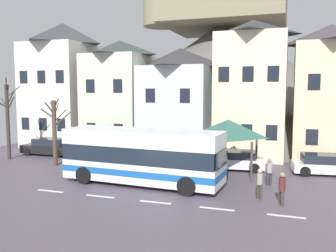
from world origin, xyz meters
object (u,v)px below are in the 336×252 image
Objects in this scene: bare_tree_00 at (8,119)px; pedestrian_00 at (260,182)px; townhouse_02 at (180,100)px; pedestrian_03 at (225,167)px; townhouse_01 at (120,95)px; pedestrian_01 at (282,187)px; parked_car_01 at (323,165)px; transit_bus at (142,157)px; hilltop_castle at (225,71)px; parked_car_03 at (236,160)px; pedestrian_02 at (269,170)px; townhouse_04 at (329,93)px; bare_tree_01 at (55,131)px; bus_shelter at (228,129)px; parked_car_00 at (111,151)px; public_bench at (202,160)px; townhouse_00 at (64,85)px; townhouse_03 at (252,89)px.

pedestrian_00 is at bearing -12.69° from bare_tree_00.
townhouse_02 is 5.60× the size of pedestrian_03.
townhouse_01 reaches higher than pedestrian_01.
townhouse_01 is at bearing 155.07° from parked_car_01.
transit_bus is 6.68m from pedestrian_00.
townhouse_01 is at bearing 125.16° from transit_bus.
hilltop_castle reaches higher than pedestrian_03.
transit_bus is at bearing -83.91° from townhouse_02.
parked_car_03 is (4.64, -22.14, -7.20)m from hilltop_castle.
parked_car_01 is 4.87m from pedestrian_02.
townhouse_02 is 0.87× the size of townhouse_04.
hilltop_castle reaches higher than bare_tree_00.
townhouse_04 is 1.63× the size of bare_tree_00.
parked_car_01 is at bearing -97.10° from townhouse_04.
townhouse_01 is 19.56m from pedestrian_01.
pedestrian_02 is 0.32× the size of bare_tree_01.
parked_car_03 is at bearing -46.14° from townhouse_02.
hilltop_castle is at bearing 93.79° from transit_bus.
townhouse_04 is 9.96m from bus_shelter.
parked_car_03 is (9.72, -0.44, 0.01)m from parked_car_00.
bare_tree_01 is at bearing -163.95° from public_bench.
pedestrian_00 is (-4.10, -12.07, -4.27)m from townhouse_04.
townhouse_02 is at bearing 4.45° from townhouse_01.
bare_tree_01 is (-7.79, -24.97, -5.35)m from hilltop_castle.
hilltop_castle reaches higher than townhouse_04.
bare_tree_00 is (-16.93, -0.49, 0.22)m from bus_shelter.
pedestrian_03 reaches higher than pedestrian_01.
townhouse_00 reaches higher than parked_car_01.
townhouse_03 is 13.82m from pedestrian_01.
hilltop_castle is 23.74m from parked_car_03.
parked_car_00 is 1.02× the size of parked_car_03.
pedestrian_00 is (19.62, -12.34, -5.01)m from townhouse_00.
townhouse_04 is 6.58× the size of pedestrian_01.
townhouse_04 is 1.10× the size of transit_bus.
parked_car_01 is at bearing 17.57° from bus_shelter.
townhouse_02 is at bearing 99.71° from transit_bus.
townhouse_00 is 22.61m from pedestrian_02.
pedestrian_02 is (-3.79, -9.15, -4.30)m from townhouse_04.
pedestrian_03 is at bearing -123.98° from townhouse_04.
townhouse_02 is 5.28× the size of public_bench.
public_bench is at bearing 143.41° from pedestrian_02.
townhouse_03 is 12.97m from transit_bus.
pedestrian_03 is at bearing 128.13° from pedestrian_00.
pedestrian_03 is (17.44, -9.57, -4.96)m from townhouse_00.
pedestrian_01 is 0.33× the size of bare_tree_01.
pedestrian_02 is at bearing -36.59° from public_bench.
pedestrian_02 is (-3.12, -3.74, 0.20)m from parked_car_01.
transit_bus is 6.10× the size of pedestrian_00.
pedestrian_01 is at bearing -31.97° from townhouse_00.
bare_tree_01 is (-15.52, 4.10, 1.64)m from pedestrian_01.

